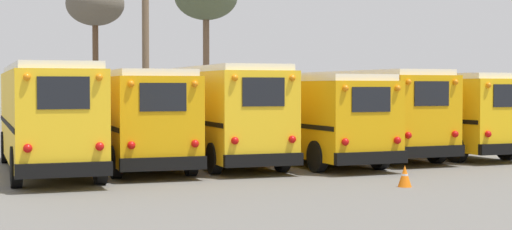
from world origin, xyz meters
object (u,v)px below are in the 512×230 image
(utility_pole, at_px, (146,43))
(bare_tree_1, at_px, (95,6))
(school_bus_0, at_px, (47,114))
(school_bus_2, at_px, (212,111))
(school_bus_5, at_px, (424,111))
(school_bus_1, at_px, (134,115))
(school_bus_3, at_px, (301,115))
(school_bus_4, at_px, (358,110))
(traffic_cone, at_px, (405,176))

(utility_pole, bearing_deg, bare_tree_1, 96.72)
(school_bus_0, distance_m, school_bus_2, 5.96)
(school_bus_5, bearing_deg, school_bus_1, -177.50)
(school_bus_1, bearing_deg, bare_tree_1, 82.84)
(school_bus_0, relative_size, bare_tree_1, 1.11)
(school_bus_2, relative_size, school_bus_3, 1.12)
(school_bus_3, height_order, bare_tree_1, bare_tree_1)
(school_bus_3, relative_size, utility_pole, 1.02)
(school_bus_2, xyz_separation_m, utility_pole, (0.89, 13.12, 3.07))
(school_bus_4, bearing_deg, utility_pole, 110.46)
(school_bus_2, height_order, school_bus_3, school_bus_2)
(school_bus_2, distance_m, utility_pole, 13.50)
(school_bus_5, xyz_separation_m, utility_pole, (-7.78, 13.18, 3.17))
(school_bus_2, height_order, traffic_cone, school_bus_2)
(school_bus_3, distance_m, utility_pole, 14.76)
(school_bus_0, distance_m, school_bus_1, 3.02)
(utility_pole, relative_size, bare_tree_1, 1.07)
(school_bus_1, xyz_separation_m, school_bus_3, (5.78, -0.58, -0.05))
(school_bus_1, relative_size, traffic_cone, 16.84)
(bare_tree_1, bearing_deg, utility_pole, -83.28)
(school_bus_5, height_order, traffic_cone, school_bus_5)
(school_bus_3, distance_m, bare_tree_1, 23.65)
(school_bus_4, height_order, traffic_cone, school_bus_4)
(traffic_cone, bearing_deg, school_bus_1, 123.82)
(school_bus_0, bearing_deg, utility_pole, 65.41)
(school_bus_2, distance_m, traffic_cone, 8.95)
(utility_pole, height_order, bare_tree_1, utility_pole)
(school_bus_4, bearing_deg, school_bus_0, -172.81)
(school_bus_3, bearing_deg, school_bus_2, 158.35)
(school_bus_3, distance_m, traffic_cone, 7.48)
(school_bus_4, xyz_separation_m, utility_pole, (-4.89, 13.11, 3.12))
(school_bus_3, bearing_deg, school_bus_1, 174.29)
(utility_pole, relative_size, traffic_cone, 16.70)
(school_bus_4, distance_m, utility_pole, 14.34)
(school_bus_0, distance_m, bare_tree_1, 24.38)
(school_bus_3, relative_size, traffic_cone, 16.97)
(school_bus_4, relative_size, school_bus_5, 1.01)
(bare_tree_1, bearing_deg, school_bus_0, -103.84)
(school_bus_4, bearing_deg, school_bus_2, -179.96)
(school_bus_3, relative_size, school_bus_5, 0.99)
(school_bus_0, xyz_separation_m, school_bus_3, (8.67, 0.31, -0.15))
(school_bus_3, height_order, school_bus_5, school_bus_5)
(utility_pole, xyz_separation_m, bare_tree_1, (-1.00, 8.45, 2.63))
(traffic_cone, bearing_deg, school_bus_0, 139.36)
(school_bus_1, xyz_separation_m, bare_tree_1, (2.78, 22.14, 5.80))
(bare_tree_1, bearing_deg, traffic_cone, -85.20)
(school_bus_3, relative_size, bare_tree_1, 1.08)
(school_bus_1, distance_m, school_bus_3, 5.81)
(school_bus_0, height_order, bare_tree_1, bare_tree_1)
(school_bus_2, distance_m, school_bus_3, 3.11)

